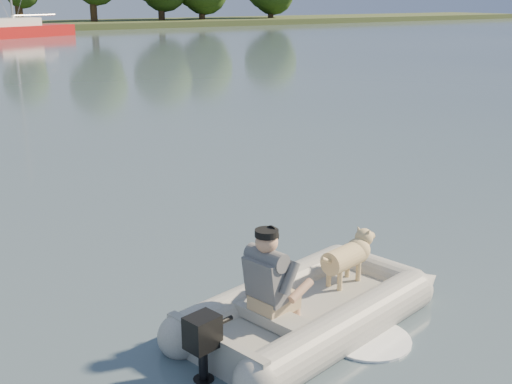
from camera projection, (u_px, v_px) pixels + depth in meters
water at (377, 333)px, 6.12m from camera, size 160.00×160.00×0.00m
dinghy at (313, 274)px, 6.22m from camera, size 4.73×3.88×1.20m
man at (268, 275)px, 5.79m from camera, size 0.73×0.66×0.93m
dog at (344, 262)px, 6.65m from camera, size 0.84×0.45×0.53m
outboard_motor at (203, 351)px, 5.31m from camera, size 0.40×0.32×0.68m
sailboat at (19, 30)px, 49.78m from camera, size 9.01×5.84×11.94m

